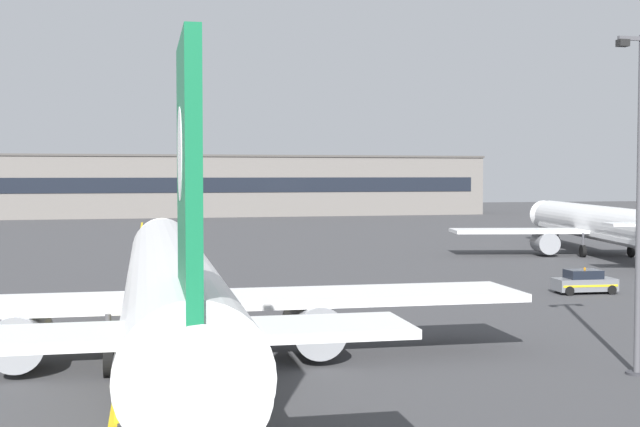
{
  "coord_description": "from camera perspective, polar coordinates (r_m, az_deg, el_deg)",
  "views": [
    {
      "loc": [
        -1.02,
        -28.03,
        8.28
      ],
      "look_at": [
        8.44,
        11.34,
        6.39
      ],
      "focal_mm": 48.18,
      "sensor_mm": 36.0,
      "label": 1
    }
  ],
  "objects": [
    {
      "name": "safety_cone_by_nose_gear",
      "position": [
        54.36,
        -9.23,
        -5.85
      ],
      "size": [
        0.44,
        0.44,
        0.55
      ],
      "color": "orange",
      "rests_on": "ground"
    },
    {
      "name": "taxiway_centreline",
      "position": [
        58.63,
        -12.43,
        -5.5
      ],
      "size": [
        7.38,
        179.87,
        0.01
      ],
      "primitive_type": "cube",
      "rotation": [
        0.0,
        0.0,
        -0.04
      ],
      "color": "yellow",
      "rests_on": "ground"
    },
    {
      "name": "terminal_building",
      "position": [
        167.08,
        -11.42,
        1.81
      ],
      "size": [
        133.45,
        12.4,
        11.84
      ],
      "color": "slate",
      "rests_on": "ground"
    },
    {
      "name": "service_car_second",
      "position": [
        62.16,
        17.14,
        -4.38
      ],
      "size": [
        4.3,
        2.2,
        1.79
      ],
      "color": "slate",
      "rests_on": "ground"
    },
    {
      "name": "airliner_background",
      "position": [
        90.97,
        18.16,
        -0.7
      ],
      "size": [
        30.12,
        38.43,
        10.86
      ],
      "color": "white",
      "rests_on": "ground"
    },
    {
      "name": "apron_lamp_post",
      "position": [
        37.36,
        20.48,
        0.93
      ],
      "size": [
        2.24,
        0.9,
        13.88
      ],
      "color": "#515156",
      "rests_on": "ground"
    },
    {
      "name": "airliner_foreground",
      "position": [
        37.79,
        -9.84,
        -4.83
      ],
      "size": [
        32.15,
        41.49,
        11.65
      ],
      "color": "white",
      "rests_on": "ground"
    }
  ]
}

